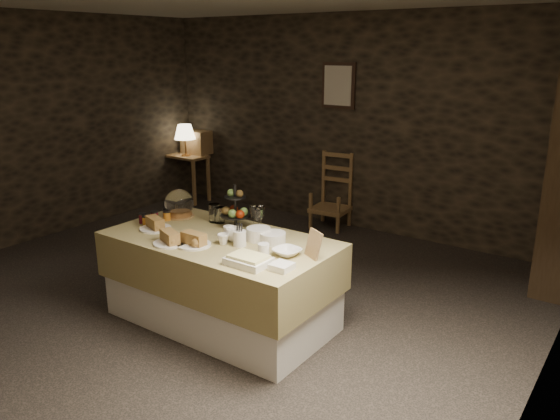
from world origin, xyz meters
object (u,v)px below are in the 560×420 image
Objects in this scene: buffet_table at (221,274)px; chair at (333,194)px; fruit_stand at (235,211)px; table_lamp at (185,132)px; console_table at (186,164)px; wine_rack at (196,142)px.

chair is at bearing 101.01° from buffet_table.
fruit_stand is at bearing -84.71° from chair.
console_table is at bearing 135.00° from table_lamp.
wine_rack is at bearing 138.82° from fruit_stand.
table_lamp reaches higher than wine_rack.
buffet_table is 3.86m from table_lamp.
table_lamp is 3.57m from fruit_stand.
buffet_table is 3.99m from wine_rack.
fruit_stand is (2.85, -2.27, 0.33)m from console_table.
table_lamp is 0.29m from wine_rack.
table_lamp reaches higher than fruit_stand.
table_lamp reaches higher than chair.
buffet_table is 4.43× the size of wine_rack.
fruit_stand is at bearing 104.82° from buffet_table.
buffet_table is 0.55m from fruit_stand.
console_table is 2.40m from chair.
wine_rack is at bearing 90.00° from table_lamp.
chair is 2.53m from fruit_stand.
chair is at bearing 100.54° from fruit_stand.
wine_rack is at bearing 74.48° from console_table.
table_lamp is at bearing -179.59° from chair.
chair is 2.00× the size of fruit_stand.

